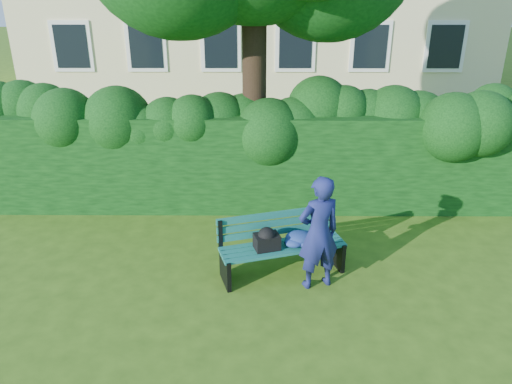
{
  "coord_description": "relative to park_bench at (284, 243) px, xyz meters",
  "views": [
    {
      "loc": [
        0.05,
        -6.56,
        4.04
      ],
      "look_at": [
        0.0,
        0.6,
        0.95
      ],
      "focal_mm": 35.0,
      "sensor_mm": 36.0,
      "label": 1
    }
  ],
  "objects": [
    {
      "name": "man_reading",
      "position": [
        0.45,
        -0.33,
        0.34
      ],
      "size": [
        0.71,
        0.58,
        1.66
      ],
      "primitive_type": "imported",
      "rotation": [
        0.0,
        0.0,
        3.49
      ],
      "color": "navy",
      "rests_on": "ground"
    },
    {
      "name": "hedge",
      "position": [
        -0.41,
        2.4,
        0.41
      ],
      "size": [
        10.0,
        1.0,
        1.8
      ],
      "color": "black",
      "rests_on": "ground"
    },
    {
      "name": "ground",
      "position": [
        -0.41,
        0.2,
        -0.49
      ],
      "size": [
        80.0,
        80.0,
        0.0
      ],
      "primitive_type": "plane",
      "color": "#345413",
      "rests_on": "ground"
    },
    {
      "name": "park_bench",
      "position": [
        0.0,
        0.0,
        0.0
      ],
      "size": [
        1.9,
        1.06,
        0.89
      ],
      "rotation": [
        0.0,
        0.0,
        0.29
      ],
      "color": "#115648",
      "rests_on": "ground"
    }
  ]
}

